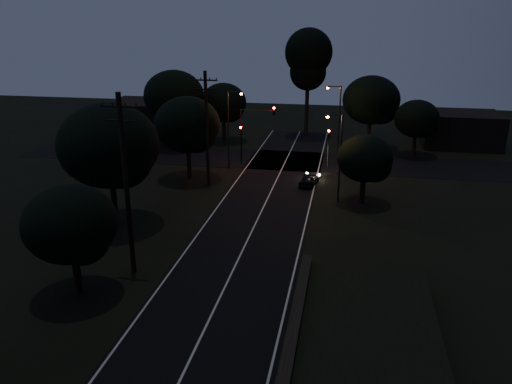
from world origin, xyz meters
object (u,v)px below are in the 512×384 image
(signal_left, at_px, (241,138))
(signal_mast, at_px, (257,124))
(streetlight_a, at_px, (230,124))
(car, at_px, (309,179))
(streetlight_b, at_px, (338,117))
(utility_pole_far, at_px, (207,128))
(signal_right, at_px, (328,141))
(tall_pine, at_px, (308,59))
(streetlight_c, at_px, (338,152))
(utility_pole_mid, at_px, (126,183))

(signal_left, distance_m, signal_mast, 2.26)
(streetlight_a, relative_size, car, 2.39)
(streetlight_b, relative_size, car, 2.39)
(utility_pole_far, bearing_deg, signal_mast, 68.89)
(signal_right, xyz_separation_m, car, (-1.40, -6.05, -2.27))
(tall_pine, height_order, signal_left, tall_pine)
(signal_left, bearing_deg, signal_mast, 0.13)
(tall_pine, bearing_deg, signal_left, -110.46)
(signal_right, relative_size, signal_mast, 0.66)
(streetlight_a, bearing_deg, streetlight_c, -35.69)
(car, bearing_deg, streetlight_b, -91.95)
(signal_left, xyz_separation_m, streetlight_c, (10.43, -9.99, 1.51))
(streetlight_c, bearing_deg, streetlight_b, 92.14)
(utility_pole_mid, distance_m, signal_mast, 25.22)
(streetlight_a, xyz_separation_m, streetlight_c, (11.14, -8.00, -0.29))
(tall_pine, height_order, streetlight_b, tall_pine)
(tall_pine, distance_m, signal_mast, 16.48)
(signal_right, height_order, streetlight_a, streetlight_a)
(utility_pole_mid, bearing_deg, streetlight_c, 51.74)
(utility_pole_mid, distance_m, streetlight_a, 23.04)
(utility_pole_far, relative_size, signal_left, 2.56)
(utility_pole_mid, height_order, streetlight_b, utility_pole_mid)
(tall_pine, distance_m, signal_left, 17.51)
(tall_pine, relative_size, signal_left, 3.35)
(utility_pole_mid, bearing_deg, streetlight_b, 68.70)
(utility_pole_far, distance_m, car, 10.61)
(utility_pole_mid, relative_size, streetlight_b, 1.38)
(streetlight_a, bearing_deg, utility_pole_far, -96.59)
(utility_pole_far, distance_m, streetlight_b, 16.51)
(streetlight_b, distance_m, streetlight_c, 14.01)
(tall_pine, height_order, signal_right, tall_pine)
(streetlight_a, xyz_separation_m, car, (8.51, -4.06, -4.07))
(utility_pole_far, bearing_deg, streetlight_b, 46.70)
(utility_pole_mid, distance_m, utility_pole_far, 17.00)
(utility_pole_far, height_order, streetlight_a, utility_pole_far)
(utility_pole_mid, height_order, streetlight_a, utility_pole_mid)
(utility_pole_far, distance_m, signal_left, 8.53)
(signal_right, distance_m, car, 6.61)
(utility_pole_mid, relative_size, streetlight_c, 1.47)
(utility_pole_mid, xyz_separation_m, car, (9.20, 18.94, -5.17))
(utility_pole_mid, distance_m, streetlight_b, 31.15)
(utility_pole_far, bearing_deg, tall_pine, 73.07)
(signal_left, bearing_deg, car, -37.80)
(signal_right, height_order, signal_mast, signal_mast)
(signal_left, bearing_deg, signal_right, 0.00)
(signal_mast, relative_size, streetlight_b, 0.78)
(tall_pine, xyz_separation_m, streetlight_a, (-6.31, -17.00, -5.27))
(utility_pole_mid, distance_m, car, 21.68)
(utility_pole_far, height_order, signal_mast, utility_pole_far)
(car, bearing_deg, signal_mast, -34.84)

